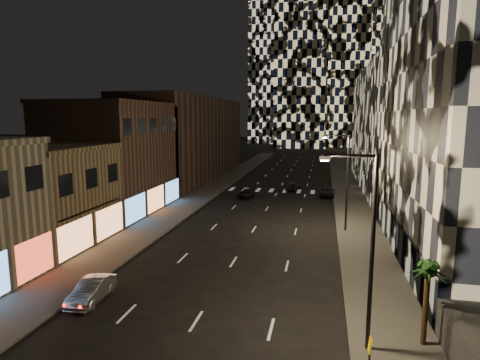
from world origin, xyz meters
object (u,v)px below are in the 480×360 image
at_px(streetlight_near, 367,239).
at_px(car_dark_midlane, 247,193).
at_px(palm_tree, 428,276).
at_px(streetlight_far, 345,175).
at_px(ped_sign, 369,355).
at_px(car_dark_rightlane, 327,192).
at_px(car_silver_parked, 92,290).
at_px(car_dark_oncoming, 293,186).

bearing_deg(streetlight_near, car_dark_midlane, 109.41).
bearing_deg(palm_tree, streetlight_near, -162.51).
bearing_deg(streetlight_far, car_dark_midlane, 131.09).
bearing_deg(ped_sign, streetlight_near, 105.57).
distance_m(car_dark_rightlane, palm_tree, 36.38).
bearing_deg(streetlight_near, palm_tree, 17.49).
bearing_deg(streetlight_far, car_dark_rightlane, 94.58).
relative_size(car_silver_parked, car_dark_oncoming, 0.93).
height_order(car_dark_midlane, car_dark_rightlane, car_dark_midlane).
bearing_deg(car_dark_midlane, palm_tree, -60.94).
relative_size(streetlight_far, car_silver_parked, 2.31).
relative_size(car_dark_midlane, car_dark_rightlane, 0.94).
relative_size(car_dark_midlane, ped_sign, 1.63).
distance_m(car_dark_oncoming, palm_tree, 40.87).
bearing_deg(car_dark_rightlane, car_dark_midlane, -159.75).
bearing_deg(car_dark_rightlane, car_dark_oncoming, 145.46).
distance_m(streetlight_near, car_silver_parked, 15.95).
xyz_separation_m(streetlight_near, palm_tree, (2.85, 0.90, -1.85)).
height_order(streetlight_near, car_dark_rightlane, streetlight_near).
distance_m(streetlight_near, car_dark_rightlane, 37.25).
height_order(ped_sign, palm_tree, palm_tree).
xyz_separation_m(streetlight_near, car_silver_parked, (-15.10, 2.06, -4.71)).
distance_m(streetlight_far, ped_sign, 23.45).
xyz_separation_m(car_silver_parked, car_dark_oncoming, (8.82, 38.57, -0.03)).
distance_m(car_silver_parked, car_dark_oncoming, 39.56).
relative_size(streetlight_near, car_dark_oncoming, 2.15).
distance_m(streetlight_near, car_dark_midlane, 35.88).
xyz_separation_m(car_silver_parked, car_dark_rightlane, (13.75, 34.86, -0.07)).
distance_m(streetlight_far, car_dark_oncoming, 22.08).
bearing_deg(car_dark_oncoming, palm_tree, 108.42).
bearing_deg(ped_sign, streetlight_far, 106.45).
xyz_separation_m(car_silver_parked, car_dark_midlane, (3.28, 31.49, 0.02)).
xyz_separation_m(car_dark_midlane, ped_sign, (11.76, -36.72, 1.08)).
relative_size(streetlight_far, car_dark_oncoming, 2.15).
relative_size(car_silver_parked, palm_tree, 0.96).
height_order(streetlight_far, car_dark_oncoming, streetlight_far).
xyz_separation_m(streetlight_near, car_dark_rightlane, (-1.35, 36.92, -4.78)).
relative_size(streetlight_near, streetlight_far, 1.00).
bearing_deg(car_dark_rightlane, ped_sign, -85.71).
bearing_deg(car_dark_rightlane, car_silver_parked, -109.09).
height_order(car_dark_midlane, palm_tree, palm_tree).
bearing_deg(car_dark_midlane, car_dark_rightlane, 22.67).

